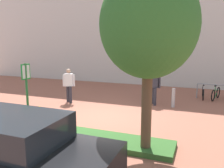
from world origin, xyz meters
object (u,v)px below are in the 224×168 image
person_suited_navy (154,85)px  car_black_suv (14,152)px  parking_sign_post (27,87)px  bollard_steel (173,98)px  person_suited_dark (148,81)px  tree_sidewalk (149,25)px  person_shirt_blue (69,83)px  bike_at_sign (28,120)px

person_suited_navy → car_black_suv: (-1.45, -7.65, -0.23)m
parking_sign_post → person_suited_navy: size_ratio=1.35×
bollard_steel → person_suited_dark: size_ratio=0.52×
car_black_suv → tree_sidewalk: bearing=48.4°
bollard_steel → person_shirt_blue: person_shirt_blue is taller
bollard_steel → person_suited_navy: person_suited_navy is taller
person_shirt_blue → car_black_suv: (2.63, -6.48, -0.23)m
tree_sidewalk → bollard_steel: bearing=88.1°
bollard_steel → car_black_suv: size_ratio=0.21×
person_suited_dark → car_black_suv: bearing=-96.1°
tree_sidewalk → person_suited_dark: size_ratio=2.82×
person_suited_navy → person_shirt_blue: (-4.07, -1.16, 0.00)m
parking_sign_post → car_black_suv: bearing=-54.4°
parking_sign_post → person_suited_navy: 6.02m
bollard_steel → bike_at_sign: bearing=-132.9°
bike_at_sign → person_suited_navy: bearing=54.8°
bike_at_sign → person_suited_dark: size_ratio=0.98×
person_shirt_blue → parking_sign_post: bearing=-79.5°
tree_sidewalk → bollard_steel: 5.80m
bike_at_sign → bollard_steel: 6.48m
tree_sidewalk → person_shirt_blue: (-4.86, 3.97, -2.45)m
bike_at_sign → person_shirt_blue: (-0.61, 3.74, 0.63)m
tree_sidewalk → parking_sign_post: (-4.15, 0.17, -1.91)m
bike_at_sign → person_suited_navy: size_ratio=0.98×
parking_sign_post → person_shirt_blue: parking_sign_post is taller
person_shirt_blue → tree_sidewalk: bearing=-39.3°
parking_sign_post → person_suited_dark: size_ratio=1.35×
car_black_suv → person_suited_dark: bearing=83.9°
parking_sign_post → bollard_steel: parking_sign_post is taller
person_suited_dark → car_black_suv: person_suited_dark is taller
person_suited_dark → person_shirt_blue: 4.15m
tree_sidewalk → person_shirt_blue: bearing=140.7°
person_suited_navy → person_shirt_blue: 4.23m
tree_sidewalk → person_suited_navy: size_ratio=2.82×
bike_at_sign → person_suited_dark: (2.94, 5.90, 0.63)m
tree_sidewalk → person_suited_dark: tree_sidewalk is taller
parking_sign_post → person_shirt_blue: (-0.70, 3.80, -0.54)m
person_suited_dark → person_shirt_blue: bearing=-148.7°
parking_sign_post → car_black_suv: parking_sign_post is taller
bike_at_sign → car_black_suv: car_black_suv is taller
person_suited_navy → bike_at_sign: bearing=-125.2°
person_suited_navy → car_black_suv: bearing=-100.7°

